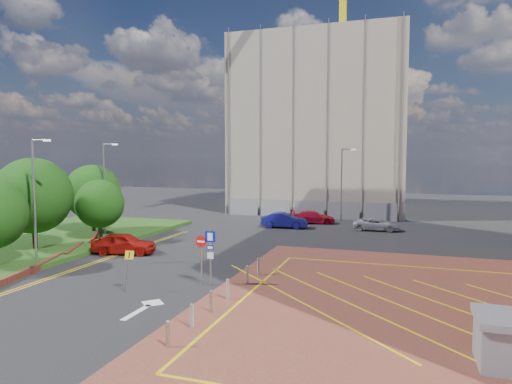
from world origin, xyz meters
The scene contains 20 objects.
ground centered at (0.00, 0.00, 0.00)m, with size 140.00×140.00×0.00m, color black.
forecourt centered at (14.00, 0.00, 0.01)m, with size 26.00×26.00×0.02m, color brown.
grass_bed centered at (-18.00, 6.00, 0.15)m, with size 14.00×32.00×0.30m, color #204014.
retaining_wall centered at (-11.80, 2.00, 0.20)m, with size 6.06×20.33×0.40m.
tree_b centered at (-15.50, 5.00, 4.24)m, with size 5.60×5.60×6.74m.
tree_c centered at (-13.50, 10.00, 3.19)m, with size 4.00×4.00×4.90m.
tree_d centered at (-16.50, 13.00, 3.87)m, with size 5.00×5.00×6.08m.
lamp_left_near centered at (-12.42, 2.00, 4.66)m, with size 1.53×0.16×8.00m.
lamp_left_far centered at (-14.42, 12.00, 4.66)m, with size 1.53×0.16×8.00m.
lamp_back centered at (4.08, 28.00, 4.36)m, with size 1.53×0.16×8.00m.
sign_cluster centered at (0.30, 0.98, 1.95)m, with size 1.17×0.12×3.20m.
warning_sign centered at (-3.15, -1.46, 1.43)m, with size 0.58×0.38×2.25m.
bollard_row centered at (2.30, -1.67, 0.47)m, with size 0.14×11.14×0.90m.
construction_building centered at (0.00, 40.00, 11.00)m, with size 21.20×19.20×22.00m, color #B0A390.
tower_crane centered at (2.00, 39.44, 25.85)m, with size 1.60×35.00×35.40m.
construction_fence centered at (1.00, 30.00, 1.00)m, with size 21.60×0.06×2.00m, color gray.
car_red_left centered at (-8.91, 6.61, 0.78)m, with size 1.85×4.59×1.57m, color #B3160F.
car_blue_back centered at (-0.79, 22.04, 0.75)m, with size 1.60×4.58×1.51m, color navy.
car_red_back centered at (1.35, 25.96, 0.66)m, with size 1.85×4.55×1.32m, color red.
car_silver_back centered at (8.02, 23.23, 0.61)m, with size 2.01×4.36×1.21m, color silver.
Camera 1 is at (10.58, -21.67, 7.15)m, focal length 32.00 mm.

